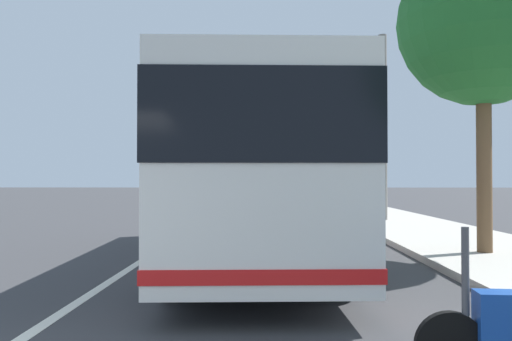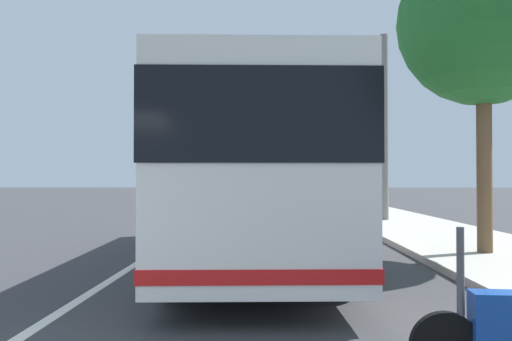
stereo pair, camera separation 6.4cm
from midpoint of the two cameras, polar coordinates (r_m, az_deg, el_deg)
The scene contains 7 objects.
sidewalk_curb at distance 13.57m, azimuth 21.91°, elevation -7.44°, with size 110.00×3.60×0.14m, color #B2ADA3.
lane_divider_line at distance 12.94m, azimuth -10.16°, elevation -8.11°, with size 110.00×0.16×0.01m, color silver.
coach_bus at distance 10.65m, azimuth -0.55°, elevation 0.10°, with size 10.56×3.05×3.11m.
car_far_distant at distance 22.22m, azimuth 0.59°, elevation -3.24°, with size 4.62×2.15×1.55m.
car_oncoming at distance 37.98m, azimuth -6.84°, elevation -2.45°, with size 4.32×1.79×1.38m.
roadside_tree_mid_block at distance 12.09m, azimuth 23.15°, elevation 14.49°, with size 3.44×3.44×6.56m.
utility_pole at distance 20.10m, azimuth 13.44°, elevation 4.39°, with size 0.30×0.30×6.98m, color slate.
Camera 1 is at (-2.60, -2.45, 1.60)m, focal length 37.07 mm.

